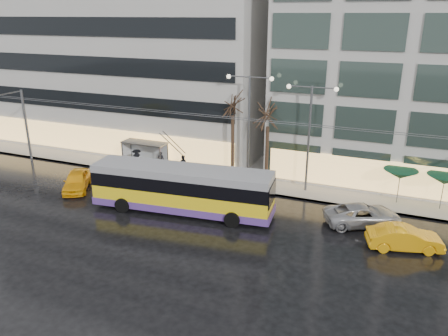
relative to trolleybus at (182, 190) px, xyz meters
The scene contains 19 objects.
ground 4.04m from the trolleybus, 81.00° to the right, with size 140.00×140.00×0.00m, color black.
sidewalk 10.80m from the trolleybus, 76.04° to the left, with size 80.00×10.00×0.15m, color gray.
kerb 6.20m from the trolleybus, 64.56° to the left, with size 80.00×0.10×0.15m, color slate.
building_left 23.75m from the trolleybus, 135.11° to the left, with size 34.00×14.00×22.00m, color #AFADA7.
trolleybus is the anchor object (origin of this frame).
catenary 5.26m from the trolleybus, 69.88° to the left, with size 42.24×5.12×7.00m.
bus_shelter 10.52m from the trolleybus, 137.91° to the left, with size 4.20×1.60×2.51m.
street_lamp_near 8.75m from the trolleybus, 70.22° to the left, with size 3.96×0.36×9.03m.
street_lamp_far 11.18m from the trolleybus, 43.40° to the left, with size 3.96×0.36×8.53m.
tree_a 9.21m from the trolleybus, 81.69° to the left, with size 3.20×3.20×8.40m.
tree_b 9.81m from the trolleybus, 61.68° to the left, with size 3.20×3.20×7.70m.
parasol_a 16.35m from the trolleybus, 26.80° to the left, with size 2.50×2.50×2.65m.
parasol_b 19.07m from the trolleybus, 22.73° to the left, with size 2.50×2.50×2.65m.
taxi_a 10.11m from the trolleybus, behind, with size 1.83×4.55×1.55m, color #FFB10D.
taxi_b 15.24m from the trolleybus, ahead, with size 1.57×4.51×1.49m, color #FCA70D.
sedan_silver 12.82m from the trolleybus, 12.79° to the left, with size 2.40×5.21×1.45m, color #9C9CA0.
pedestrian_a 9.20m from the trolleybus, 129.76° to the left, with size 1.14×1.15×2.19m.
pedestrian_b 8.02m from the trolleybus, 117.10° to the left, with size 0.89×0.75×1.63m.
pedestrian_c 9.56m from the trolleybus, 142.87° to the left, with size 1.16×0.84×2.11m.
Camera 1 is at (13.40, -22.33, 13.85)m, focal length 35.00 mm.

